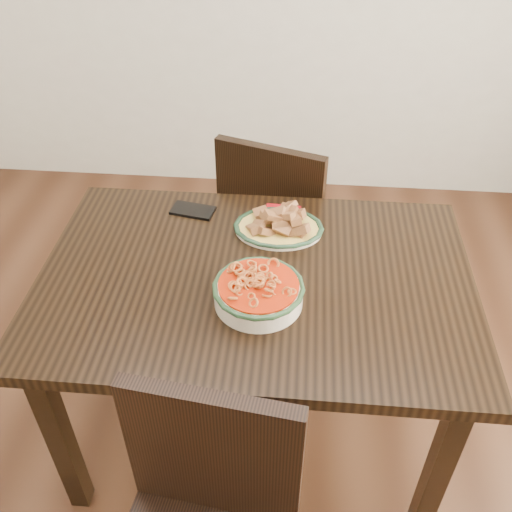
# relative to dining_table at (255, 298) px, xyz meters

# --- Properties ---
(floor) EXTENTS (3.50, 3.50, 0.00)m
(floor) POSITION_rel_dining_table_xyz_m (-0.04, -0.03, -0.66)
(floor) COLOR #391F12
(floor) RESTS_ON ground
(dining_table) EXTENTS (1.29, 0.86, 0.75)m
(dining_table) POSITION_rel_dining_table_xyz_m (0.00, 0.00, 0.00)
(dining_table) COLOR black
(dining_table) RESTS_ON ground
(chair_far) EXTENTS (0.53, 0.53, 0.89)m
(chair_far) POSITION_rel_dining_table_xyz_m (0.04, 0.63, -0.16)
(chair_far) COLOR black
(chair_far) RESTS_ON ground
(fish_plate) EXTENTS (0.28, 0.22, 0.11)m
(fish_plate) POSITION_rel_dining_table_xyz_m (0.06, 0.23, 0.13)
(fish_plate) COLOR beige
(fish_plate) RESTS_ON dining_table
(noodle_bowl) EXTENTS (0.26, 0.26, 0.08)m
(noodle_bowl) POSITION_rel_dining_table_xyz_m (0.02, -0.11, 0.13)
(noodle_bowl) COLOR white
(noodle_bowl) RESTS_ON dining_table
(smartphone) EXTENTS (0.16, 0.10, 0.01)m
(smartphone) POSITION_rel_dining_table_xyz_m (-0.24, 0.31, 0.10)
(smartphone) COLOR black
(smartphone) RESTS_ON dining_table
(napkin) EXTENTS (0.12, 0.11, 0.01)m
(napkin) POSITION_rel_dining_table_xyz_m (0.06, 0.31, 0.10)
(napkin) COLOR #9A0B10
(napkin) RESTS_ON dining_table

